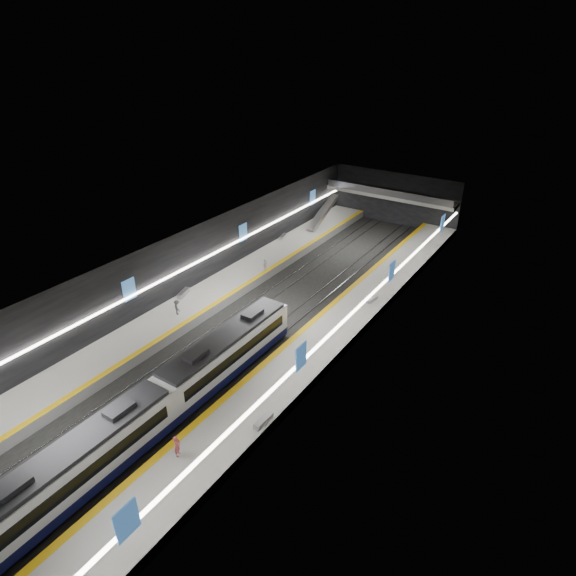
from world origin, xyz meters
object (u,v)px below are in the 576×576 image
Objects in this scene: passenger_right_a at (177,446)px; bench_right_far at (372,299)px; train at (163,400)px; bench_left_far at (283,237)px; passenger_left_a at (265,265)px; bench_left_near at (183,293)px; bench_right_near at (263,421)px; escalator at (323,212)px; passenger_left_b at (177,307)px.

bench_right_far is at bearing -28.96° from passenger_right_a.
bench_right_far is (6.03, 24.54, -0.99)m from train.
passenger_left_a is (3.99, -9.83, 0.55)m from bench_left_far.
bench_left_near is 1.08× the size of bench_right_near.
train reaches higher than bench_right_near.
escalator is 17.69m from passenger_left_a.
bench_left_far is at bearing -171.00° from passenger_left_a.
bench_right_near is (19.00, -30.80, 0.02)m from bench_left_far.
train is 4.65m from passenger_right_a.
bench_right_far is (-0.97, 21.32, -0.03)m from bench_right_near.
passenger_right_a reaches higher than bench_right_far.
passenger_left_b is at bearing 131.11° from train.
bench_left_near is 4.07m from passenger_left_b.
bench_right_far is 27.14m from passenger_right_a.
passenger_right_a reaches higher than passenger_left_a.
train is 18.16× the size of bench_right_far.
bench_right_near is 25.80m from passenger_left_a.
bench_left_near is at bearing 129.98° from train.
bench_left_far is 1.06× the size of bench_right_far.
escalator is at bearing 115.11° from bench_right_near.
bench_right_near is at bearing 179.46° from passenger_left_b.
escalator reaches higher than bench_left_near.
bench_right_far is at bearing 76.20° from train.
passenger_right_a is (3.89, -2.51, -0.35)m from train.
bench_right_far is 20.68m from passenger_left_b.
train is 15.86× the size of bench_right_near.
escalator is 8.15m from bench_left_far.
passenger_left_a is at bearing -72.22° from passenger_left_b.
bench_left_near is (-1.95, -27.48, -1.65)m from escalator.
passenger_left_b is at bearing -131.14° from bench_right_far.
escalator is 30.77m from passenger_left_b.
bench_left_near is at bearing -101.52° from bench_left_far.
passenger_left_a is at bearing 108.33° from train.
bench_right_far is at bearing -39.40° from bench_left_far.
passenger_right_a is at bearing -32.81° from train.
train is 36.08m from bench_left_far.
passenger_left_b is (-16.58, 7.76, 0.57)m from bench_right_near.
escalator reaches higher than bench_right_far.
bench_right_far is (17.97, 10.29, -0.05)m from bench_left_near.
escalator is 4.74× the size of passenger_right_a.
escalator is 5.22× the size of passenger_left_a.
passenger_left_b is (-15.61, -13.56, 0.60)m from bench_right_far.
escalator is (-10.00, 41.73, 0.70)m from train.
bench_right_far is at bearing -114.46° from passenger_left_b.
train reaches higher than bench_left_far.
passenger_left_b is (-9.58, 10.98, -0.39)m from train.
passenger_right_a is at bearing -72.56° from escalator.
bench_left_far is at bearing 122.97° from bench_right_near.
train is 14.70× the size of bench_left_near.
passenger_left_a is at bearing -79.58° from bench_left_far.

